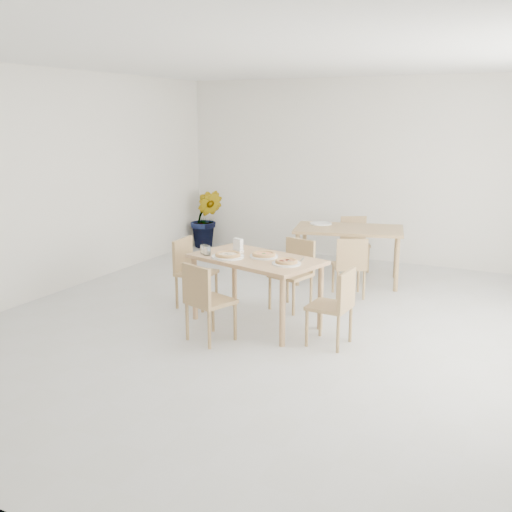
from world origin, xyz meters
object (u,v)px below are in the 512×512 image
at_px(chair_back_s, 350,263).
at_px(plate_empty, 321,223).
at_px(pizza_mushroom, 228,255).
at_px(second_table, 349,234).
at_px(pizza_pepperoni, 286,261).
at_px(plate_pepperoni, 286,263).
at_px(chair_back_n, 354,239).
at_px(tumbler_b, 204,249).
at_px(potted_plant, 206,219).
at_px(chair_east, 337,302).
at_px(plate_mushroom, 228,257).
at_px(napkin_holder, 238,245).
at_px(chair_west, 191,267).
at_px(chair_south, 205,297).
at_px(plate_margherita, 264,256).
at_px(tumbler_a, 207,251).
at_px(chair_north, 295,269).
at_px(pizza_margherita, 264,254).
at_px(main_table, 256,266).

xyz_separation_m(chair_back_s, plate_empty, (-0.69, 0.81, 0.31)).
height_order(pizza_mushroom, second_table, pizza_mushroom).
xyz_separation_m(pizza_mushroom, pizza_pepperoni, (0.68, -0.00, 0.00)).
height_order(plate_pepperoni, chair_back_n, chair_back_n).
height_order(pizza_mushroom, tumbler_b, tumbler_b).
distance_m(pizza_mushroom, potted_plant, 3.98).
height_order(chair_east, pizza_mushroom, pizza_mushroom).
relative_size(plate_mushroom, napkin_holder, 2.47).
relative_size(chair_west, plate_empty, 2.72).
bearing_deg(chair_east, chair_south, -64.47).
distance_m(chair_west, napkin_holder, 0.76).
distance_m(plate_pepperoni, second_table, 2.24).
xyz_separation_m(chair_east, napkin_holder, (-1.30, 0.41, 0.37)).
height_order(plate_margherita, second_table, plate_margherita).
height_order(tumbler_b, plate_empty, tumbler_b).
xyz_separation_m(chair_west, plate_empty, (0.92, 1.94, 0.29)).
relative_size(chair_west, chair_back_n, 1.05).
height_order(chair_west, plate_mushroom, chair_west).
bearing_deg(tumbler_b, pizza_mushroom, -8.14).
relative_size(chair_west, tumbler_a, 7.95).
bearing_deg(chair_back_n, chair_south, -125.83).
distance_m(chair_west, tumbler_b, 0.62).
bearing_deg(second_table, chair_west, -139.98).
bearing_deg(chair_west, plate_empty, -26.83).
distance_m(chair_west, tumbler_a, 0.69).
relative_size(chair_back_n, potted_plant, 0.78).
xyz_separation_m(second_table, potted_plant, (-2.86, 1.05, -0.16)).
bearing_deg(chair_north, tumbler_a, -113.61).
height_order(chair_west, plate_margherita, chair_west).
bearing_deg(plate_mushroom, pizza_pepperoni, -0.22).
distance_m(plate_pepperoni, tumbler_a, 0.93).
bearing_deg(potted_plant, plate_mushroom, -55.85).
xyz_separation_m(chair_south, plate_pepperoni, (0.64, 0.56, 0.29)).
bearing_deg(plate_pepperoni, second_table, 91.15).
bearing_deg(potted_plant, plate_pepperoni, -48.50).
height_order(chair_south, plate_empty, chair_south).
height_order(chair_south, chair_east, chair_south).
distance_m(chair_south, chair_north, 1.48).
relative_size(chair_east, second_table, 0.49).
height_order(pizza_margherita, potted_plant, potted_plant).
bearing_deg(plate_pepperoni, pizza_mushroom, 179.78).
bearing_deg(chair_west, pizza_margherita, -102.42).
relative_size(main_table, pizza_pepperoni, 5.47).
bearing_deg(chair_east, second_table, -161.43).
bearing_deg(pizza_mushroom, chair_back_n, 80.43).
xyz_separation_m(chair_east, plate_pepperoni, (-0.57, 0.08, 0.31)).
xyz_separation_m(pizza_margherita, chair_back_n, (0.16, 2.77, -0.33)).
distance_m(pizza_mushroom, tumbler_b, 0.33).
relative_size(plate_pepperoni, tumbler_a, 2.89).
bearing_deg(main_table, pizza_pepperoni, -3.99).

